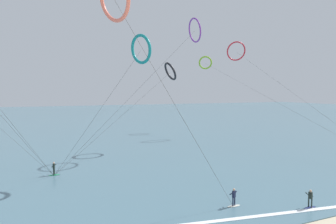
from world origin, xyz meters
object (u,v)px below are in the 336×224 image
object	(u,v)px
surfer_emerald	(54,169)
kite_violet	(195,30)
surfer_navy	(310,200)
kite_charcoal	(170,71)
surfer_ivory	(234,198)
kite_crimson	(236,51)
kite_teal	(141,49)
kite_lime	(206,63)

from	to	relation	value
surfer_emerald	kite_violet	world-z (taller)	kite_violet
surfer_navy	kite_charcoal	distance (m)	33.73
surfer_ivory	kite_crimson	xyz separation A→B (m)	(26.98, 37.47, 19.75)
surfer_ivory	kite_teal	world-z (taller)	kite_teal
kite_violet	kite_crimson	distance (m)	23.58
surfer_emerald	kite_teal	world-z (taller)	kite_teal
kite_crimson	surfer_ivory	bearing A→B (deg)	69.59
kite_violet	kite_teal	bearing A→B (deg)	129.26
kite_charcoal	kite_crimson	bearing A→B (deg)	-66.71
surfer_navy	kite_violet	xyz separation A→B (m)	(1.75, 26.42, 20.54)
surfer_navy	surfer_emerald	world-z (taller)	same
kite_violet	kite_lime	distance (m)	29.26
kite_charcoal	kite_violet	size ratio (longest dim) A/B	0.90
kite_teal	kite_lime	distance (m)	45.24
kite_charcoal	kite_lime	world-z (taller)	kite_lime
kite_teal	kite_charcoal	xyz separation A→B (m)	(10.19, 14.73, -1.56)
surfer_navy	kite_crimson	size ratio (longest dim) A/B	0.04
kite_charcoal	kite_lime	bearing A→B (deg)	-44.33
kite_teal	kite_violet	xyz separation A→B (m)	(12.94, 10.31, 5.34)
surfer_emerald	kite_teal	distance (m)	18.85
surfer_ivory	kite_charcoal	bearing A→B (deg)	59.80
surfer_navy	kite_violet	distance (m)	33.51
surfer_ivory	surfer_emerald	xyz separation A→B (m)	(-15.41, 16.90, 0.00)
surfer_ivory	kite_violet	xyz separation A→B (m)	(8.04, 23.46, 20.54)
kite_crimson	kite_violet	bearing A→B (deg)	51.85
kite_teal	kite_charcoal	distance (m)	17.98
kite_violet	kite_crimson	bearing A→B (deg)	-52.76
surfer_emerald	kite_teal	bearing A→B (deg)	-88.68
surfer_ivory	surfer_navy	xyz separation A→B (m)	(6.29, -2.96, 0.00)
surfer_ivory	kite_charcoal	xyz separation A→B (m)	(5.28, 27.88, 13.63)
surfer_ivory	kite_crimson	size ratio (longest dim) A/B	0.04
kite_charcoal	kite_crimson	world-z (taller)	kite_crimson
kite_lime	surfer_ivory	bearing A→B (deg)	94.61
kite_violet	kite_lime	world-z (taller)	kite_violet
surfer_ivory	kite_violet	world-z (taller)	kite_violet
surfer_ivory	kite_crimson	world-z (taller)	kite_crimson
surfer_emerald	kite_violet	size ratio (longest dim) A/B	0.07
kite_charcoal	kite_lime	xyz separation A→B (m)	(18.95, 19.79, 4.11)
kite_charcoal	kite_violet	bearing A→B (deg)	-148.62
kite_lime	kite_crimson	xyz separation A→B (m)	(2.75, -10.19, 2.00)
kite_teal	kite_lime	world-z (taller)	kite_lime
surfer_ivory	surfer_emerald	bearing A→B (deg)	112.88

